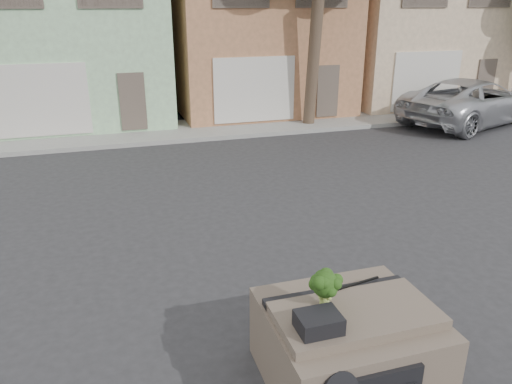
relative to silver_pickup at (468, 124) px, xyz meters
name	(u,v)px	position (x,y,z in m)	size (l,w,h in m)	color
ground_plane	(269,268)	(-11.26, -8.55, 0.00)	(120.00, 120.00, 0.00)	#303033
sidewalk	(178,131)	(-11.26, 1.95, 0.07)	(40.00, 3.00, 0.15)	gray
townhouse_mint	(69,23)	(-14.76, 5.95, 3.77)	(7.20, 8.20, 7.55)	#A5D3A2
townhouse_tan	(250,21)	(-7.26, 5.95, 3.77)	(7.20, 8.20, 7.55)	#B27751
townhouse_beige	(400,19)	(0.24, 5.95, 3.77)	(7.20, 8.20, 7.55)	beige
silver_pickup	(468,124)	(0.00, 0.00, 0.00)	(2.94, 6.38, 1.77)	silver
tree_near	(315,10)	(-6.26, 1.25, 4.25)	(4.40, 4.00, 8.50)	#233C14
car_dashboard	(348,343)	(-11.26, -11.55, 0.56)	(2.00, 1.80, 1.12)	brown
instrument_hump	(319,322)	(-11.84, -11.90, 1.22)	(0.48, 0.38, 0.20)	black
wiper_arm	(357,284)	(-10.98, -11.17, 1.13)	(0.70, 0.03, 0.02)	black
broccoli	(325,289)	(-11.58, -11.50, 1.36)	(0.39, 0.39, 0.47)	#1D3A10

